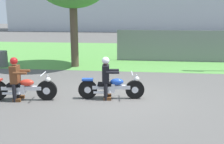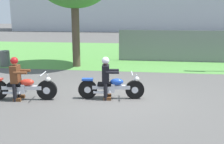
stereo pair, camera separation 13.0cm
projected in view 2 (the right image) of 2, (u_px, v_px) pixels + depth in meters
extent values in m
plane|color=#565451|center=(117.00, 97.00, 8.60)|extent=(120.00, 120.00, 0.00)
cube|color=#549342|center=(133.00, 53.00, 18.18)|extent=(60.00, 12.00, 0.01)
cylinder|color=black|center=(135.00, 90.00, 8.40)|extent=(0.63, 0.19, 0.62)
cylinder|color=silver|center=(135.00, 90.00, 8.40)|extent=(0.23, 0.16, 0.22)
cylinder|color=black|center=(88.00, 89.00, 8.43)|extent=(0.63, 0.19, 0.62)
cylinder|color=silver|center=(88.00, 89.00, 8.43)|extent=(0.23, 0.16, 0.22)
cube|color=silver|center=(111.00, 87.00, 8.40)|extent=(1.24, 0.28, 0.12)
cube|color=silver|center=(110.00, 88.00, 8.40)|extent=(0.34, 0.27, 0.28)
ellipsoid|color=#1E47B2|center=(117.00, 82.00, 8.35)|extent=(0.46, 0.29, 0.22)
cube|color=black|center=(104.00, 84.00, 8.38)|extent=(0.46, 0.29, 0.10)
cube|color=#1E47B2|center=(87.00, 79.00, 8.36)|extent=(0.38, 0.24, 0.06)
cylinder|color=silver|center=(133.00, 82.00, 8.35)|extent=(0.26, 0.08, 0.53)
cylinder|color=silver|center=(132.00, 74.00, 8.28)|extent=(0.11, 0.66, 0.04)
sphere|color=white|center=(137.00, 79.00, 8.32)|extent=(0.16, 0.16, 0.16)
cylinder|color=silver|center=(102.00, 92.00, 8.30)|extent=(0.56, 0.14, 0.08)
cylinder|color=black|center=(106.00, 89.00, 8.60)|extent=(0.12, 0.12, 0.56)
cube|color=#593319|center=(108.00, 95.00, 8.65)|extent=(0.25, 0.13, 0.10)
cylinder|color=black|center=(105.00, 92.00, 8.25)|extent=(0.12, 0.12, 0.56)
cube|color=#593319|center=(107.00, 99.00, 8.30)|extent=(0.25, 0.13, 0.10)
cube|color=black|center=(106.00, 74.00, 8.30)|extent=(0.26, 0.40, 0.56)
cylinder|color=black|center=(113.00, 70.00, 8.45)|extent=(0.43, 0.14, 0.09)
cylinder|color=black|center=(112.00, 72.00, 8.11)|extent=(0.43, 0.14, 0.09)
sphere|color=#996B4C|center=(106.00, 62.00, 8.21)|extent=(0.20, 0.20, 0.20)
sphere|color=silver|center=(106.00, 61.00, 8.21)|extent=(0.24, 0.24, 0.24)
cylinder|color=black|center=(47.00, 90.00, 8.29)|extent=(0.66, 0.19, 0.65)
cylinder|color=silver|center=(47.00, 90.00, 8.29)|extent=(0.24, 0.16, 0.23)
cube|color=silver|center=(22.00, 88.00, 8.29)|extent=(1.29, 0.28, 0.12)
cube|color=silver|center=(21.00, 88.00, 8.29)|extent=(0.34, 0.27, 0.28)
ellipsoid|color=red|center=(27.00, 82.00, 8.24)|extent=(0.46, 0.29, 0.22)
cube|color=black|center=(15.00, 85.00, 8.27)|extent=(0.46, 0.29, 0.10)
cylinder|color=silver|center=(45.00, 83.00, 8.23)|extent=(0.26, 0.08, 0.53)
cylinder|color=silver|center=(43.00, 74.00, 8.17)|extent=(0.11, 0.66, 0.04)
sphere|color=white|center=(48.00, 79.00, 8.21)|extent=(0.16, 0.16, 0.16)
cylinder|color=silver|center=(11.00, 93.00, 8.19)|extent=(0.56, 0.14, 0.08)
cylinder|color=black|center=(19.00, 89.00, 8.49)|extent=(0.12, 0.12, 0.57)
cube|color=#593319|center=(21.00, 96.00, 8.54)|extent=(0.25, 0.13, 0.10)
cylinder|color=black|center=(15.00, 93.00, 8.14)|extent=(0.12, 0.12, 0.57)
cube|color=#593319|center=(17.00, 100.00, 8.19)|extent=(0.25, 0.13, 0.10)
cube|color=brown|center=(15.00, 74.00, 8.19)|extent=(0.26, 0.40, 0.56)
cylinder|color=brown|center=(24.00, 70.00, 8.33)|extent=(0.43, 0.14, 0.09)
cylinder|color=brown|center=(20.00, 73.00, 8.00)|extent=(0.43, 0.14, 0.09)
sphere|color=#D8A884|center=(14.00, 62.00, 8.10)|extent=(0.20, 0.20, 0.20)
sphere|color=#B21919|center=(14.00, 61.00, 8.09)|extent=(0.24, 0.24, 0.24)
cylinder|color=brown|center=(76.00, 36.00, 13.31)|extent=(0.40, 0.40, 3.18)
cylinder|color=#595E5B|center=(5.00, 59.00, 13.55)|extent=(0.52, 0.52, 0.83)
cube|color=slate|center=(179.00, 46.00, 14.84)|extent=(7.00, 0.06, 1.80)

